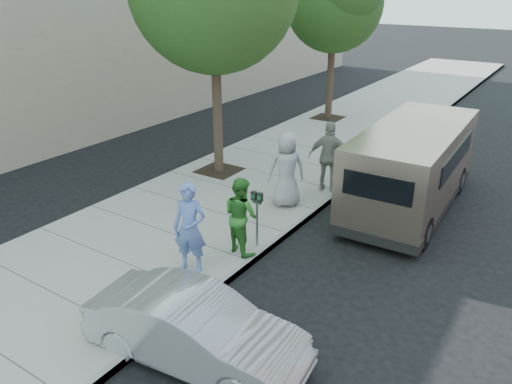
% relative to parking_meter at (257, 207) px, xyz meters
% --- Properties ---
extents(ground, '(120.00, 120.00, 0.00)m').
position_rel_parking_meter_xyz_m(ground, '(-1.25, 0.89, -1.08)').
color(ground, black).
rests_on(ground, ground).
extents(sidewalk, '(5.00, 60.00, 0.15)m').
position_rel_parking_meter_xyz_m(sidewalk, '(-2.25, 0.89, -1.00)').
color(sidewalk, gray).
rests_on(sidewalk, ground).
extents(curb_face, '(0.12, 60.00, 0.16)m').
position_rel_parking_meter_xyz_m(curb_face, '(0.19, 0.89, -1.00)').
color(curb_face, gray).
rests_on(curb_face, ground).
extents(parking_meter, '(0.27, 0.10, 1.28)m').
position_rel_parking_meter_xyz_m(parking_meter, '(0.00, 0.00, 0.00)').
color(parking_meter, gray).
rests_on(parking_meter, sidewalk).
extents(van, '(2.17, 6.03, 2.21)m').
position_rel_parking_meter_xyz_m(van, '(2.05, 4.15, 0.09)').
color(van, tan).
rests_on(van, ground).
extents(sedan, '(3.70, 1.65, 1.18)m').
position_rel_parking_meter_xyz_m(sedan, '(1.09, -3.38, -0.49)').
color(sedan, '#9EA0A5').
rests_on(sedan, ground).
extents(person_officer, '(0.78, 0.63, 1.86)m').
position_rel_parking_meter_xyz_m(person_officer, '(-0.56, -1.53, 0.00)').
color(person_officer, '#5C7CC4').
rests_on(person_officer, sidewalk).
extents(person_green_shirt, '(0.97, 0.85, 1.69)m').
position_rel_parking_meter_xyz_m(person_green_shirt, '(-0.16, -0.37, -0.09)').
color(person_green_shirt, '#31802A').
rests_on(person_green_shirt, sidewalk).
extents(person_gray_shirt, '(1.12, 1.11, 1.96)m').
position_rel_parking_meter_xyz_m(person_gray_shirt, '(-0.57, 2.23, 0.05)').
color(person_gray_shirt, '#9B9B9D').
rests_on(person_gray_shirt, sidewalk).
extents(person_striped_polo, '(1.24, 0.82, 1.96)m').
position_rel_parking_meter_xyz_m(person_striped_polo, '(-0.08, 3.70, 0.05)').
color(person_striped_polo, gray).
rests_on(person_striped_polo, sidewalk).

